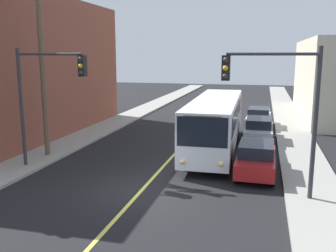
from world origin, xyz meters
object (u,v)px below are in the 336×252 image
at_px(utility_pole_near, 41,52).
at_px(traffic_signal_left_corner, 47,86).
at_px(parked_car_red, 256,158).
at_px(traffic_signal_right_corner, 275,94).
at_px(city_bus, 216,121).
at_px(parked_car_white, 259,118).
at_px(parked_car_silver, 259,129).

xyz_separation_m(utility_pole_near, traffic_signal_left_corner, (1.56, -2.12, -1.64)).
relative_size(parked_car_red, traffic_signal_right_corner, 0.74).
xyz_separation_m(city_bus, parked_car_red, (2.56, -4.33, -0.98)).
bearing_deg(parked_car_white, traffic_signal_left_corner, -125.60).
bearing_deg(parked_car_silver, utility_pole_near, -149.26).
relative_size(parked_car_red, traffic_signal_left_corner, 0.74).
bearing_deg(utility_pole_near, traffic_signal_left_corner, -53.66).
bearing_deg(parked_car_red, traffic_signal_left_corner, -169.96).
distance_m(utility_pole_near, traffic_signal_left_corner, 3.10).
bearing_deg(parked_car_red, parked_car_white, 90.38).
bearing_deg(utility_pole_near, city_bus, 23.63).
bearing_deg(traffic_signal_left_corner, parked_car_red, 10.04).
distance_m(city_bus, parked_car_silver, 4.05).
height_order(parked_car_red, parked_car_white, same).
height_order(parked_car_red, parked_car_silver, same).
relative_size(parked_car_silver, traffic_signal_left_corner, 0.74).
xyz_separation_m(city_bus, utility_pole_near, (-9.17, -4.01, 4.13)).
xyz_separation_m(city_bus, parked_car_silver, (2.57, 2.97, -0.98)).
relative_size(parked_car_white, traffic_signal_right_corner, 0.74).
bearing_deg(city_bus, parked_car_red, -59.43).
height_order(parked_car_silver, parked_car_white, same).
bearing_deg(utility_pole_near, parked_car_red, -1.56).
distance_m(parked_car_white, utility_pole_near, 17.46).
bearing_deg(traffic_signal_left_corner, utility_pole_near, 126.34).
bearing_deg(traffic_signal_left_corner, parked_car_white, 54.40).
distance_m(parked_car_red, utility_pole_near, 12.80).
bearing_deg(traffic_signal_left_corner, city_bus, 38.85).
height_order(parked_car_white, utility_pole_near, utility_pole_near).
bearing_deg(city_bus, traffic_signal_left_corner, -141.15).
relative_size(city_bus, parked_car_red, 2.75).
distance_m(parked_car_white, traffic_signal_right_corner, 15.68).
distance_m(traffic_signal_left_corner, traffic_signal_right_corner, 10.89).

